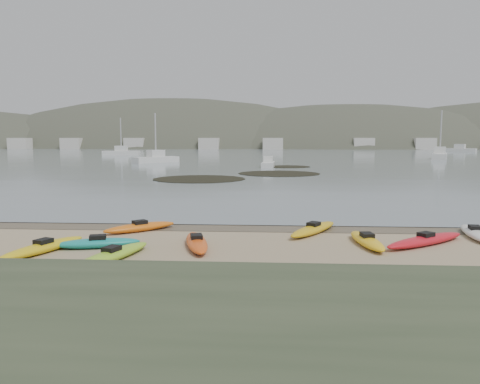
{
  "coord_description": "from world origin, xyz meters",
  "views": [
    {
      "loc": [
        1.29,
        -20.3,
        3.84
      ],
      "look_at": [
        0.0,
        0.0,
        1.5
      ],
      "focal_mm": 35.0,
      "sensor_mm": 36.0,
      "label": 1
    }
  ],
  "objects": [
    {
      "name": "ground",
      "position": [
        0.0,
        0.0,
        0.0
      ],
      "size": [
        600.0,
        600.0,
        0.0
      ],
      "primitive_type": "plane",
      "color": "tan",
      "rests_on": "ground"
    },
    {
      "name": "wet_sand",
      "position": [
        0.0,
        -0.3,
        0.0
      ],
      "size": [
        60.0,
        60.0,
        0.0
      ],
      "primitive_type": "plane",
      "color": "brown",
      "rests_on": "ground"
    },
    {
      "name": "water",
      "position": [
        0.0,
        300.0,
        0.01
      ],
      "size": [
        1200.0,
        1200.0,
        0.0
      ],
      "primitive_type": "plane",
      "color": "slate",
      "rests_on": "ground"
    },
    {
      "name": "kayaks",
      "position": [
        -0.39,
        -3.82,
        0.17
      ],
      "size": [
        20.89,
        8.39,
        0.34
      ],
      "color": "gold",
      "rests_on": "ground"
    },
    {
      "name": "kelp_mats",
      "position": [
        -0.44,
        29.99,
        0.03
      ],
      "size": [
        16.42,
        27.11,
        0.04
      ],
      "color": "black",
      "rests_on": "water"
    },
    {
      "name": "moored_boats",
      "position": [
        12.38,
        79.19,
        0.57
      ],
      "size": [
        95.57,
        79.82,
        1.23
      ],
      "color": "silver",
      "rests_on": "ground"
    },
    {
      "name": "far_hills",
      "position": [
        39.38,
        193.97,
        -15.93
      ],
      "size": [
        550.0,
        135.0,
        80.0
      ],
      "color": "#384235",
      "rests_on": "ground"
    },
    {
      "name": "far_town",
      "position": [
        6.0,
        145.0,
        2.0
      ],
      "size": [
        199.0,
        5.0,
        4.0
      ],
      "color": "beige",
      "rests_on": "ground"
    }
  ]
}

